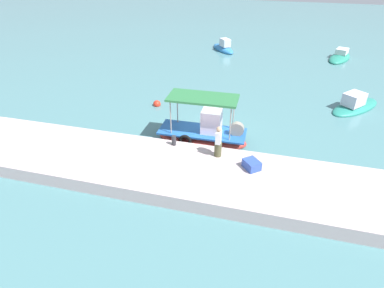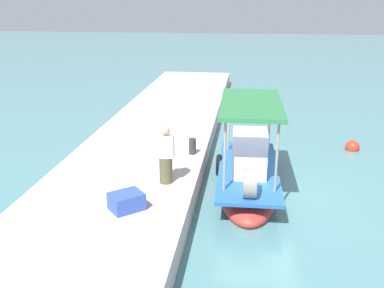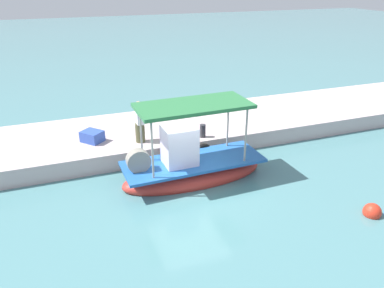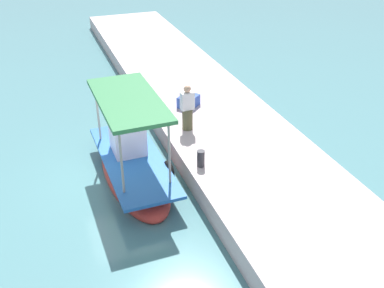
{
  "view_description": "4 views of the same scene",
  "coord_description": "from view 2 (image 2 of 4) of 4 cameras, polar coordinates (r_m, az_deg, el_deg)",
  "views": [
    {
      "loc": [
        3.35,
        -16.37,
        9.8
      ],
      "look_at": [
        -0.28,
        -2.78,
        1.23
      ],
      "focal_mm": 30.31,
      "sensor_mm": 36.0,
      "label": 1
    },
    {
      "loc": [
        12.47,
        -0.46,
        5.79
      ],
      "look_at": [
        -1.01,
        -2.23,
        1.19
      ],
      "focal_mm": 41.24,
      "sensor_mm": 36.0,
      "label": 2
    },
    {
      "loc": [
        3.91,
        10.84,
        6.74
      ],
      "look_at": [
        -0.77,
        -1.76,
        0.7
      ],
      "focal_mm": 35.39,
      "sensor_mm": 36.0,
      "label": 3
    },
    {
      "loc": [
        -12.58,
        2.05,
        8.34
      ],
      "look_at": [
        -0.25,
        -2.4,
        0.83
      ],
      "focal_mm": 42.78,
      "sensor_mm": 36.0,
      "label": 4
    }
  ],
  "objects": [
    {
      "name": "mooring_bollard",
      "position": [
        14.81,
        0.05,
        -0.3
      ],
      "size": [
        0.24,
        0.24,
        0.54
      ],
      "primitive_type": "cylinder",
      "color": "#2D2D33",
      "rests_on": "dock_quay"
    },
    {
      "name": "main_fishing_boat",
      "position": [
        13.74,
        7.23,
        -4.05
      ],
      "size": [
        5.25,
        2.03,
        3.17
      ],
      "color": "red",
      "rests_on": "ground_plane"
    },
    {
      "name": "ground_plane",
      "position": [
        13.76,
        8.76,
        -6.43
      ],
      "size": [
        120.0,
        120.0,
        0.0
      ],
      "primitive_type": "plane",
      "color": "slate"
    },
    {
      "name": "marker_buoy",
      "position": [
        18.48,
        20.02,
        -0.38
      ],
      "size": [
        0.55,
        0.55,
        0.55
      ],
      "color": "red",
      "rests_on": "ground_plane"
    },
    {
      "name": "fisherman_near_bollard",
      "position": [
        12.42,
        -3.42,
        -1.78
      ],
      "size": [
        0.38,
        0.48,
        1.66
      ],
      "color": "brown",
      "rests_on": "dock_quay"
    },
    {
      "name": "cargo_crate",
      "position": [
        11.19,
        -8.48,
        -7.35
      ],
      "size": [
        0.99,
        1.01,
        0.43
      ],
      "primitive_type": "cube",
      "rotation": [
        0.0,
        0.0,
        2.29
      ],
      "color": "#3150AB",
      "rests_on": "dock_quay"
    },
    {
      "name": "dock_quay",
      "position": [
        14.09,
        -8.18,
        -4.23
      ],
      "size": [
        36.0,
        4.52,
        0.7
      ],
      "primitive_type": "cube",
      "color": "#C2ADAF",
      "rests_on": "ground_plane"
    }
  ]
}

